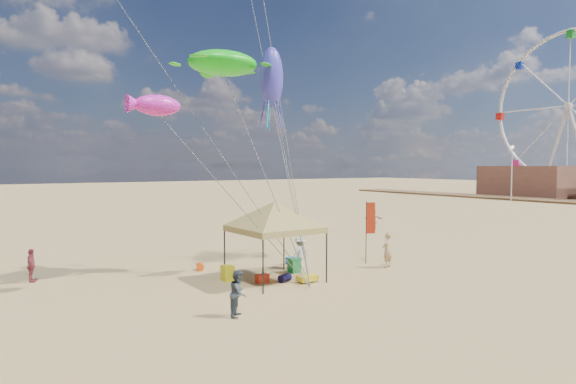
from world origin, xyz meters
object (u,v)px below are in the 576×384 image
cooler_red (262,279)px  person_near_c (300,252)px  chair_green (294,265)px  cooler_blue (292,261)px  chair_yellow (228,273)px  lamp_north (512,164)px  person_near_a (387,250)px  ferris_wheel (568,114)px  canopy_tent (275,204)px  person_far_c (373,219)px  person_far_a (31,266)px  person_near_b (238,293)px  beach_cart (308,278)px  feather_flag (369,222)px

cooler_red → person_near_c: bearing=27.8°
cooler_red → chair_green: chair_green is taller
cooler_blue → chair_yellow: bearing=-162.0°
cooler_blue → lamp_north: 57.50m
person_near_c → chair_green: bearing=34.2°
lamp_north → cooler_blue: bearing=-158.7°
person_near_a → ferris_wheel: bearing=-179.3°
canopy_tent → chair_yellow: canopy_tent is taller
canopy_tent → person_far_c: canopy_tent is taller
chair_green → person_far_c: size_ratio=0.41×
chair_yellow → person_far_a: person_far_a is taller
chair_green → ferris_wheel: size_ratio=0.02×
chair_yellow → cooler_blue: bearing=18.0°
cooler_blue → chair_green: (-0.99, -1.74, 0.16)m
lamp_north → chair_green: bearing=-157.5°
person_near_b → person_far_c: person_far_c is taller
person_near_b → ferris_wheel: 82.76m
beach_cart → chair_green: bearing=72.3°
person_near_b → person_far_a: person_near_b is taller
feather_flag → person_far_c: 14.15m
canopy_tent → person_far_a: (-9.34, 5.68, -2.72)m
feather_flag → person_near_c: 4.19m
beach_cart → ferris_wheel: 77.51m
person_near_a → person_far_a: bearing=-42.3°
feather_flag → cooler_red: 7.31m
chair_green → person_far_a: (-11.01, 4.81, 0.41)m
chair_yellow → canopy_tent: bearing=-32.5°
person_near_a → person_far_c: bearing=-150.3°
canopy_tent → chair_yellow: bearing=147.5°
feather_flag → person_near_a: feather_flag is taller
feather_flag → person_far_a: bearing=161.8°
chair_green → beach_cart: (-0.65, -2.02, -0.15)m
cooler_blue → ferris_wheel: size_ratio=0.02×
chair_yellow → beach_cart: size_ratio=0.78×
feather_flag → cooler_blue: 4.64m
person_far_a → person_far_c: (25.43, 4.97, 0.10)m
feather_flag → chair_yellow: size_ratio=4.78×
chair_green → person_near_a: (4.63, -1.66, 0.57)m
person_near_b → person_far_a: size_ratio=1.07×
chair_green → cooler_red: bearing=-158.3°
person_far_c → cooler_blue: bearing=-107.3°
feather_flag → person_far_c: size_ratio=1.95×
chair_yellow → feather_flag: bearing=-4.3°
chair_yellow → person_near_c: person_near_c is taller
person_far_c → lamp_north: 42.16m
feather_flag → person_far_a: (-15.63, 5.14, -1.46)m
canopy_tent → person_far_c: bearing=33.5°
feather_flag → person_near_b: 11.07m
person_far_a → person_far_c: person_far_c is taller
person_far_c → ferris_wheel: (56.91, 13.44, 13.12)m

